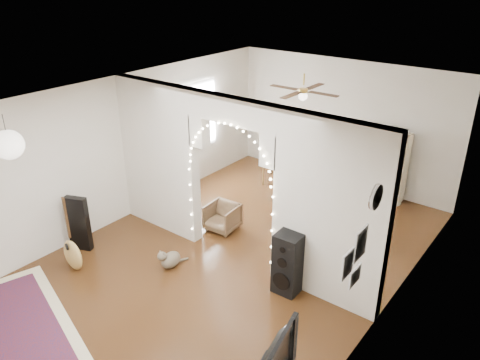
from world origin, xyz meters
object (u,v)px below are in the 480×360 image
Objects in this scene: acoustic_guitar at (71,244)px; bookcase at (371,162)px; dining_chair_left at (222,217)px; dining_chair_right at (354,221)px; floor_speaker at (288,264)px; dining_table at (292,157)px.

bookcase reaches higher than acoustic_guitar.
dining_chair_right is at bearing 31.05° from dining_chair_left.
acoustic_guitar reaches higher than dining_chair_right.
acoustic_guitar reaches higher than floor_speaker.
dining_table is 2.28× the size of dining_chair_left.
dining_table is (-1.86, 3.12, 0.20)m from floor_speaker.
dining_table is at bearing 118.88° from floor_speaker.
bookcase is at bearing 110.45° from dining_chair_right.
acoustic_guitar is 0.86× the size of dining_table.
bookcase reaches higher than dining_chair_left.
dining_chair_left is 1.09× the size of dining_chair_right.
acoustic_guitar is at bearing -118.60° from dining_chair_left.
bookcase is at bearing 93.77° from floor_speaker.
acoustic_guitar is at bearing -123.17° from dining_chair_right.
dining_chair_right is (1.93, 1.37, -0.02)m from dining_chair_left.
dining_table is 2.48× the size of dining_chair_right.
floor_speaker is at bearing -27.10° from dining_chair_left.
dining_chair_right is at bearing 67.38° from acoustic_guitar.
floor_speaker reaches higher than dining_chair_right.
floor_speaker is 0.65× the size of bookcase.
acoustic_guitar is 4.82m from dining_chair_right.
dining_chair_left is 2.37m from dining_chair_right.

